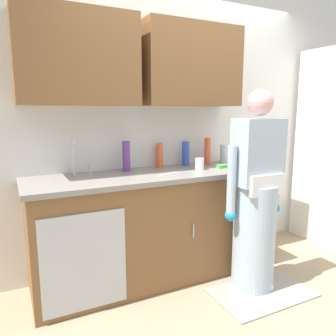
{
  "coord_description": "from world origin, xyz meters",
  "views": [
    {
      "loc": [
        -1.58,
        -1.79,
        1.47
      ],
      "look_at": [
        -0.42,
        0.55,
        1.0
      ],
      "focal_mm": 35.05,
      "sensor_mm": 36.0,
      "label": 1
    }
  ],
  "objects_px": {
    "bottle_dish_liquid": "(160,155)",
    "bottle_soap": "(207,151)",
    "bottle_water_tall": "(126,156)",
    "bottle_cleaner_spray": "(224,154)",
    "knife_on_counter": "(168,174)",
    "person_at_sink": "(255,207)",
    "sink": "(83,181)",
    "bottle_water_short": "(186,154)",
    "sponge": "(223,166)",
    "cup_by_sink": "(200,164)"
  },
  "relations": [
    {
      "from": "bottle_water_tall",
      "to": "bottle_cleaner_spray",
      "type": "distance_m",
      "value": 1.02
    },
    {
      "from": "sink",
      "to": "knife_on_counter",
      "type": "distance_m",
      "value": 0.68
    },
    {
      "from": "bottle_dish_liquid",
      "to": "bottle_cleaner_spray",
      "type": "relative_size",
      "value": 1.19
    },
    {
      "from": "sink",
      "to": "bottle_dish_liquid",
      "type": "distance_m",
      "value": 0.79
    },
    {
      "from": "person_at_sink",
      "to": "bottle_cleaner_spray",
      "type": "height_order",
      "value": "person_at_sink"
    },
    {
      "from": "sink",
      "to": "cup_by_sink",
      "type": "height_order",
      "value": "sink"
    },
    {
      "from": "sink",
      "to": "bottle_water_tall",
      "type": "relative_size",
      "value": 1.91
    },
    {
      "from": "bottle_water_short",
      "to": "sponge",
      "type": "xyz_separation_m",
      "value": [
        0.24,
        -0.27,
        -0.1
      ]
    },
    {
      "from": "bottle_cleaner_spray",
      "to": "cup_by_sink",
      "type": "bearing_deg",
      "value": -153.67
    },
    {
      "from": "bottle_cleaner_spray",
      "to": "knife_on_counter",
      "type": "xyz_separation_m",
      "value": [
        -0.76,
        -0.27,
        -0.09
      ]
    },
    {
      "from": "cup_by_sink",
      "to": "bottle_soap",
      "type": "bearing_deg",
      "value": 45.08
    },
    {
      "from": "bottle_water_tall",
      "to": "bottle_cleaner_spray",
      "type": "height_order",
      "value": "bottle_water_tall"
    },
    {
      "from": "sink",
      "to": "sponge",
      "type": "xyz_separation_m",
      "value": [
        1.26,
        -0.07,
        0.03
      ]
    },
    {
      "from": "bottle_soap",
      "to": "knife_on_counter",
      "type": "relative_size",
      "value": 1.07
    },
    {
      "from": "sink",
      "to": "knife_on_counter",
      "type": "bearing_deg",
      "value": -10.66
    },
    {
      "from": "bottle_dish_liquid",
      "to": "bottle_water_tall",
      "type": "relative_size",
      "value": 0.85
    },
    {
      "from": "knife_on_counter",
      "to": "cup_by_sink",
      "type": "bearing_deg",
      "value": -15.93
    },
    {
      "from": "bottle_cleaner_spray",
      "to": "bottle_water_tall",
      "type": "bearing_deg",
      "value": 178.82
    },
    {
      "from": "cup_by_sink",
      "to": "knife_on_counter",
      "type": "distance_m",
      "value": 0.36
    },
    {
      "from": "sink",
      "to": "bottle_dish_liquid",
      "type": "relative_size",
      "value": 2.23
    },
    {
      "from": "cup_by_sink",
      "to": "knife_on_counter",
      "type": "bearing_deg",
      "value": -169.6
    },
    {
      "from": "sink",
      "to": "cup_by_sink",
      "type": "relative_size",
      "value": 4.77
    },
    {
      "from": "bottle_water_tall",
      "to": "person_at_sink",
      "type": "bearing_deg",
      "value": -39.83
    },
    {
      "from": "bottle_water_tall",
      "to": "bottle_cleaner_spray",
      "type": "xyz_separation_m",
      "value": [
        1.02,
        -0.02,
        -0.04
      ]
    },
    {
      "from": "person_at_sink",
      "to": "bottle_cleaner_spray",
      "type": "xyz_separation_m",
      "value": [
        0.18,
        0.68,
        0.34
      ]
    },
    {
      "from": "person_at_sink",
      "to": "bottle_dish_liquid",
      "type": "xyz_separation_m",
      "value": [
        -0.5,
        0.75,
        0.36
      ]
    },
    {
      "from": "bottle_water_short",
      "to": "bottle_water_tall",
      "type": "bearing_deg",
      "value": -176.8
    },
    {
      "from": "person_at_sink",
      "to": "bottle_water_short",
      "type": "height_order",
      "value": "person_at_sink"
    },
    {
      "from": "bottle_soap",
      "to": "bottle_cleaner_spray",
      "type": "bearing_deg",
      "value": -10.87
    },
    {
      "from": "person_at_sink",
      "to": "sponge",
      "type": "bearing_deg",
      "value": 88.78
    },
    {
      "from": "bottle_water_short",
      "to": "sponge",
      "type": "relative_size",
      "value": 2.07
    },
    {
      "from": "knife_on_counter",
      "to": "bottle_dish_liquid",
      "type": "bearing_deg",
      "value": 49.63
    },
    {
      "from": "bottle_cleaner_spray",
      "to": "bottle_soap",
      "type": "xyz_separation_m",
      "value": [
        -0.18,
        0.03,
        0.03
      ]
    },
    {
      "from": "sink",
      "to": "bottle_water_tall",
      "type": "height_order",
      "value": "sink"
    },
    {
      "from": "bottle_water_tall",
      "to": "sponge",
      "type": "bearing_deg",
      "value": -15.4
    },
    {
      "from": "bottle_dish_liquid",
      "to": "bottle_water_short",
      "type": "relative_size",
      "value": 0.98
    },
    {
      "from": "sink",
      "to": "knife_on_counter",
      "type": "height_order",
      "value": "sink"
    },
    {
      "from": "person_at_sink",
      "to": "knife_on_counter",
      "type": "xyz_separation_m",
      "value": [
        -0.58,
        0.41,
        0.25
      ]
    },
    {
      "from": "bottle_water_short",
      "to": "knife_on_counter",
      "type": "distance_m",
      "value": 0.49
    },
    {
      "from": "bottle_cleaner_spray",
      "to": "bottle_soap",
      "type": "bearing_deg",
      "value": 169.13
    },
    {
      "from": "bottle_water_tall",
      "to": "sponge",
      "type": "xyz_separation_m",
      "value": [
        0.85,
        -0.23,
        -0.12
      ]
    },
    {
      "from": "bottle_water_tall",
      "to": "knife_on_counter",
      "type": "bearing_deg",
      "value": -48.55
    },
    {
      "from": "bottle_cleaner_spray",
      "to": "cup_by_sink",
      "type": "xyz_separation_m",
      "value": [
        -0.41,
        -0.2,
        -0.04
      ]
    },
    {
      "from": "bottle_dish_liquid",
      "to": "bottle_water_short",
      "type": "xyz_separation_m",
      "value": [
        0.27,
        -0.02,
        0.0
      ]
    },
    {
      "from": "bottle_water_tall",
      "to": "cup_by_sink",
      "type": "xyz_separation_m",
      "value": [
        0.6,
        -0.23,
        -0.08
      ]
    },
    {
      "from": "bottle_dish_liquid",
      "to": "bottle_soap",
      "type": "bearing_deg",
      "value": -4.59
    },
    {
      "from": "bottle_dish_liquid",
      "to": "sponge",
      "type": "distance_m",
      "value": 0.59
    },
    {
      "from": "knife_on_counter",
      "to": "sponge",
      "type": "xyz_separation_m",
      "value": [
        0.59,
        0.06,
        0.01
      ]
    },
    {
      "from": "sink",
      "to": "person_at_sink",
      "type": "bearing_deg",
      "value": -23.22
    },
    {
      "from": "sponge",
      "to": "bottle_water_short",
      "type": "bearing_deg",
      "value": 132.18
    }
  ]
}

